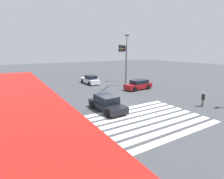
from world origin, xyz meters
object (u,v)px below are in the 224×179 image
car_0 (107,103)px  car_1 (90,80)px  street_light_pole_a (127,54)px  traffic_signal_mast (124,56)px  pedestrian (203,99)px  car_3 (138,85)px  fire_hydrant (42,93)px

car_0 → car_1: 14.58m
street_light_pole_a → traffic_signal_mast: bearing=-129.4°
car_0 → car_1: car_1 is taller
pedestrian → car_1: bearing=-33.5°
car_1 → street_light_pole_a: street_light_pole_a is taller
pedestrian → street_light_pole_a: size_ratio=0.18×
car_1 → car_3: car_1 is taller
car_1 → fire_hydrant: bearing=116.8°
car_3 → fire_hydrant: bearing=-16.7°
car_1 → street_light_pole_a: 8.31m
car_1 → street_light_pole_a: bearing=-102.7°
pedestrian → fire_hydrant: bearing=-2.4°
car_3 → pedestrian: 10.03m
pedestrian → street_light_pole_a: bearing=-55.5°
car_0 → fire_hydrant: (-4.59, 9.13, -0.29)m
car_3 → pedestrian: bearing=90.0°
car_0 → fire_hydrant: size_ratio=5.46×
car_0 → street_light_pole_a: (11.32, 12.46, 4.40)m
pedestrian → fire_hydrant: (-13.94, 13.32, -0.43)m
traffic_signal_mast → car_0: bearing=1.1°
traffic_signal_mast → pedestrian: traffic_signal_mast is taller
traffic_signal_mast → car_0: traffic_signal_mast is taller
car_0 → fire_hydrant: bearing=-155.2°
traffic_signal_mast → car_3: traffic_signal_mast is taller
car_3 → fire_hydrant: (-13.44, 3.30, -0.28)m
car_1 → street_light_pole_a: (6.90, -1.43, 4.41)m
car_0 → car_3: bearing=121.4°
pedestrian → street_light_pole_a: street_light_pole_a is taller
car_0 → street_light_pole_a: bearing=135.8°
pedestrian → car_0: bearing=17.1°
fire_hydrant → car_3: bearing=-13.8°
car_0 → pedestrian: size_ratio=3.04×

